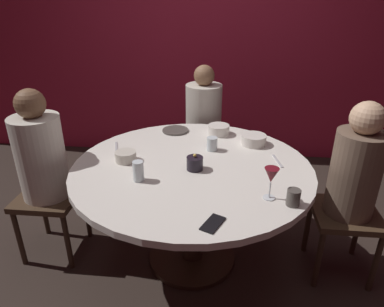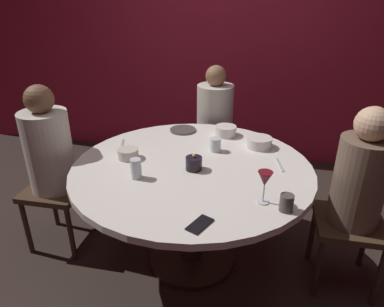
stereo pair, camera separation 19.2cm
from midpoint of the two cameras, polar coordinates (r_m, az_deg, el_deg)
name	(u,v)px [view 2 (the right image)]	position (r m, az deg, el deg)	size (l,w,h in m)	color
ground_plane	(192,258)	(2.58, 2.22, -16.87)	(8.00, 8.00, 0.00)	#2D231E
back_wall	(228,37)	(3.78, 7.51, 18.48)	(6.00, 0.10, 2.60)	maroon
dining_table	(192,184)	(2.22, 2.48, -5.04)	(1.49, 1.49, 0.74)	silver
seated_diner_left	(49,153)	(2.49, -20.43, 0.06)	(0.40, 0.40, 1.20)	#3F2D1E
seated_diner_back	(215,117)	(3.07, 5.56, 5.94)	(0.40, 0.40, 1.17)	#3F2D1E
seated_diner_right	(359,183)	(2.25, 28.03, -4.43)	(0.40, 0.40, 1.18)	#3F2D1E
candle_holder	(194,163)	(2.08, 2.94, -1.68)	(0.10, 0.10, 0.10)	black
wine_glass	(265,180)	(1.78, 14.94, -4.37)	(0.08, 0.08, 0.18)	silver
dinner_plate	(183,130)	(2.68, 0.54, 3.86)	(0.20, 0.20, 0.01)	#4C4742
cell_phone	(200,224)	(1.63, 4.72, -11.65)	(0.07, 0.14, 0.01)	black
bowl_serving_large	(226,131)	(2.61, 7.67, 3.68)	(0.16, 0.16, 0.07)	silver
bowl_salad_center	(259,142)	(2.45, 13.20, 1.77)	(0.17, 0.17, 0.07)	silver
bowl_small_white	(128,154)	(2.25, -8.09, -0.07)	(0.13, 0.13, 0.06)	beige
cup_near_candle	(215,145)	(2.34, 6.23, 1.40)	(0.07, 0.07, 0.09)	silver
cup_by_left_diner	(287,203)	(1.79, 18.30, -7.79)	(0.07, 0.07, 0.09)	#4C4742
cup_by_right_diner	(136,169)	(1.99, -6.49, -2.54)	(0.06, 0.06, 0.12)	silver
fork_near_plate	(122,144)	(2.47, -9.29, 1.46)	(0.02, 0.18, 0.01)	#B7B7BC
knife_near_plate	(280,165)	(2.24, 16.66, -1.85)	(0.02, 0.18, 0.01)	#B7B7BC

